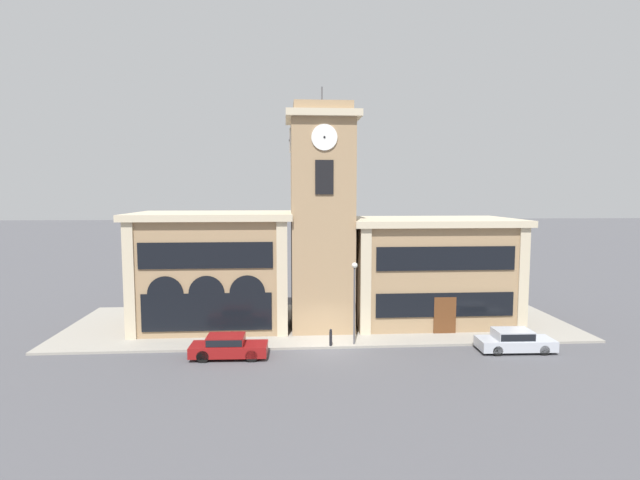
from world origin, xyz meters
The scene contains 10 objects.
ground_plane centered at (0.00, 0.00, 0.00)m, with size 300.00×300.00×0.00m, color #4C4C51.
sidewalk_kerb centered at (0.00, 5.88, 0.07)m, with size 35.70×11.77×0.15m.
clock_tower centered at (0.00, 4.58, 7.78)m, with size 4.91×4.91×16.68m.
town_hall_left_wing centered at (-7.63, 6.09, 4.12)m, with size 11.16×7.99×8.17m.
town_hall_right_wing centered at (8.13, 6.10, 3.88)m, with size 12.15×7.99×7.70m.
parked_car_near centered at (-5.90, -1.20, 0.71)m, with size 4.48×1.87×1.34m.
parked_car_mid centered at (11.25, -1.20, 0.70)m, with size 4.56×1.91×1.34m.
street_lamp centered at (1.72, 0.45, 3.58)m, with size 0.36×0.36×5.14m.
bollard centered at (0.23, 0.21, 0.67)m, with size 0.18×0.18×1.06m.
fire_hydrant centered at (-7.02, 0.31, 0.57)m, with size 0.22×0.22×0.87m.
Camera 1 is at (-2.52, -29.72, 9.57)m, focal length 28.00 mm.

